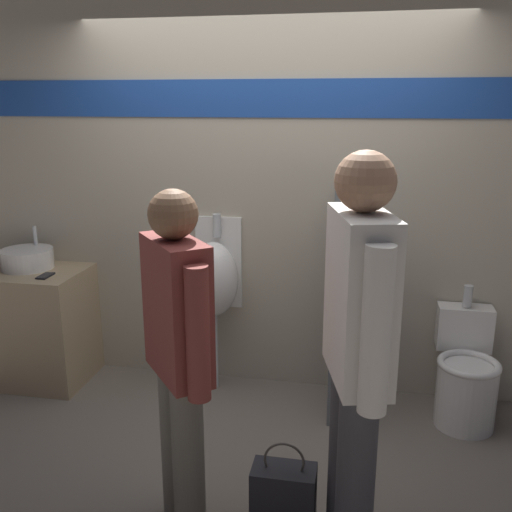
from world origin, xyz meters
The scene contains 11 objects.
ground_plane centered at (0.00, 0.00, 0.00)m, with size 16.00×16.00×0.00m, color #70665B.
display_wall centered at (0.00, 0.60, 1.36)m, with size 4.52×0.07×2.70m.
sink_counter centered at (-1.74, 0.29, 0.41)m, with size 0.94×0.56×0.83m.
sink_basin centered at (-1.69, 0.35, 0.90)m, with size 0.36×0.36×0.28m.
cell_phone centered at (-1.46, 0.18, 0.83)m, with size 0.07×0.14×0.01m.
divider_near_counter centered at (0.49, 0.30, 0.75)m, with size 0.03×0.54×1.49m.
urinal_near_counter centered at (-0.34, 0.41, 0.81)m, with size 0.34×0.33×1.24m.
toilet centered at (1.33, 0.27, 0.30)m, with size 0.38×0.54×0.85m.
person_in_vest centered at (-0.14, -0.95, 0.90)m, with size 0.40×0.46×1.63m.
person_with_lanyard centered at (0.64, -0.99, 1.00)m, with size 0.31×0.62×1.81m.
shopping_bag centered at (0.34, -0.93, 0.18)m, with size 0.30×0.16×0.49m.
Camera 1 is at (0.64, -3.18, 1.98)m, focal length 40.00 mm.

